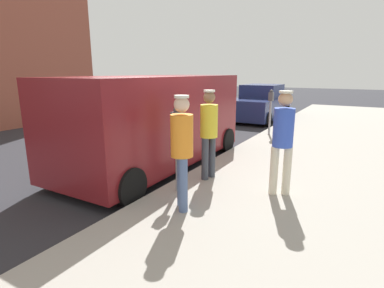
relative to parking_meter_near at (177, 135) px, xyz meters
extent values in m
plane|color=#2D2D33|center=(-1.35, 0.85, -1.18)|extent=(80.00, 80.00, 0.00)
cube|color=#9E998E|center=(2.15, 0.85, -1.11)|extent=(5.00, 32.00, 0.15)
cylinder|color=gray|center=(0.00, 0.00, -0.46)|extent=(0.07, 0.07, 1.15)
cube|color=#4C4C51|center=(0.00, 0.00, 0.26)|extent=(0.14, 0.18, 0.28)
sphere|color=#47474C|center=(0.00, 0.00, 0.43)|extent=(0.12, 0.12, 0.12)
cylinder|color=gray|center=(0.00, 5.74, -0.46)|extent=(0.07, 0.07, 1.15)
cube|color=#4C4C51|center=(0.00, 5.74, 0.26)|extent=(0.14, 0.18, 0.28)
sphere|color=#47474C|center=(0.00, 5.74, 0.43)|extent=(0.12, 0.12, 0.12)
cylinder|color=beige|center=(1.73, 0.80, -0.60)|extent=(0.14, 0.14, 0.86)
cylinder|color=beige|center=(1.53, 0.70, -0.60)|extent=(0.14, 0.14, 0.86)
cylinder|color=blue|center=(1.63, 0.75, 0.16)|extent=(0.34, 0.34, 0.65)
sphere|color=tan|center=(1.63, 0.75, 0.63)|extent=(0.23, 0.23, 0.23)
cylinder|color=silver|center=(1.63, 0.75, 0.74)|extent=(0.22, 0.22, 0.04)
cylinder|color=#383D47|center=(0.20, 0.97, -0.61)|extent=(0.14, 0.14, 0.85)
cylinder|color=#383D47|center=(0.16, 0.76, -0.61)|extent=(0.14, 0.14, 0.85)
cylinder|color=yellow|center=(0.18, 0.86, 0.13)|extent=(0.34, 0.34, 0.63)
sphere|color=#8C6647|center=(0.18, 0.86, 0.59)|extent=(0.23, 0.23, 0.23)
cylinder|color=silver|center=(0.18, 0.86, 0.71)|extent=(0.22, 0.22, 0.04)
cylinder|color=#4C608C|center=(0.53, -0.67, -0.61)|extent=(0.14, 0.14, 0.85)
cylinder|color=#4C608C|center=(0.40, -0.50, -0.61)|extent=(0.14, 0.14, 0.85)
cylinder|color=orange|center=(0.46, -0.58, 0.14)|extent=(0.34, 0.34, 0.64)
sphere|color=beige|center=(0.46, -0.58, 0.60)|extent=(0.23, 0.23, 0.23)
cylinder|color=silver|center=(0.46, -0.58, 0.72)|extent=(0.22, 0.22, 0.04)
cube|color=maroon|center=(-1.50, 1.37, -0.01)|extent=(2.04, 5.22, 1.96)
cube|color=black|center=(-1.48, -1.08, 0.38)|extent=(1.84, 0.09, 0.88)
cylinder|color=black|center=(-0.53, -0.68, -0.84)|extent=(0.23, 0.68, 0.68)
cylinder|color=black|center=(-2.43, -0.69, -0.84)|extent=(0.23, 0.68, 0.68)
cylinder|color=black|center=(-0.57, 3.42, -0.84)|extent=(0.23, 0.68, 0.68)
cylinder|color=black|center=(-2.47, 3.41, -0.84)|extent=(0.23, 0.68, 0.68)
cube|color=navy|center=(-1.62, 9.72, -0.57)|extent=(1.82, 4.40, 0.89)
cube|color=navy|center=(-1.62, 9.94, 0.17)|extent=(1.60, 1.98, 0.60)
cylinder|color=black|center=(-0.76, 8.07, -0.88)|extent=(0.22, 0.60, 0.60)
cylinder|color=black|center=(-2.48, 8.07, -0.88)|extent=(0.22, 0.60, 0.60)
cylinder|color=black|center=(-0.76, 11.37, -0.88)|extent=(0.22, 0.60, 0.60)
cylinder|color=black|center=(-2.48, 11.37, -0.88)|extent=(0.22, 0.60, 0.60)
camera|label=1|loc=(2.80, -4.30, 1.07)|focal=28.18mm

